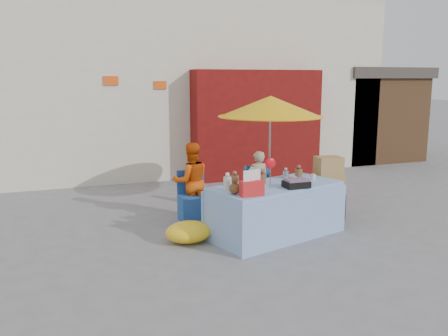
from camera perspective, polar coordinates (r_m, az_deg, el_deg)
name	(u,v)px	position (r m, az deg, el deg)	size (l,w,h in m)	color
ground	(236,240)	(7.21, 1.50, -8.69)	(80.00, 80.00, 0.00)	slate
backdrop	(157,54)	(14.18, -8.03, 13.47)	(14.00, 8.00, 7.80)	silver
market_table	(275,210)	(7.35, 6.18, -4.99)	(2.29, 1.53, 1.27)	#91B5E8
chair_left	(194,206)	(8.11, -3.66, -4.61)	(0.50, 0.49, 0.85)	#204B96
chair_right	(261,200)	(8.53, 4.42, -3.84)	(0.50, 0.49, 0.85)	#204B96
vendor_orange	(191,181)	(8.13, -3.97, -1.59)	(0.65, 0.50, 1.33)	#D74C0B
vendor_beige	(258,182)	(8.58, 4.08, -1.65)	(0.41, 0.27, 1.12)	tan
umbrella	(270,107)	(8.66, 5.61, 7.34)	(1.90, 1.90, 2.09)	gray
box_stack	(328,190)	(8.36, 12.38, -2.62)	(0.53, 0.45, 1.09)	black
tarp_bundle	(189,232)	(7.10, -4.27, -7.67)	(0.70, 0.56, 0.32)	yellow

